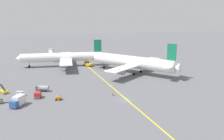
{
  "coord_description": "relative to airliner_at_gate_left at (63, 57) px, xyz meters",
  "views": [
    {
      "loc": [
        -24.89,
        -81.09,
        29.99
      ],
      "look_at": [
        2.7,
        30.58,
        4.0
      ],
      "focal_mm": 40.25,
      "sensor_mm": 36.0,
      "label": 1
    }
  ],
  "objects": [
    {
      "name": "ground_plane",
      "position": [
        18.34,
        -63.81,
        -5.37
      ],
      "size": [
        600.0,
        600.0,
        0.0
      ],
      "primitive_type": "plane",
      "color": "slate"
    },
    {
      "name": "gse_catering_truck_tall",
      "position": [
        -17.92,
        -61.44,
        -3.61
      ],
      "size": [
        4.89,
        6.28,
        3.5
      ],
      "color": "#2D5199",
      "rests_on": "ground"
    },
    {
      "name": "gse_gpu_cart_small",
      "position": [
        -4.77,
        -58.35,
        -4.57
      ],
      "size": [
        2.27,
        1.83,
        1.9
      ],
      "color": "orange",
      "rests_on": "ground"
    },
    {
      "name": "gse_belt_loader_portside",
      "position": [
        -24.87,
        -45.3,
        -4.54
      ],
      "size": [
        3.53,
        4.9,
        3.02
      ],
      "color": "gold",
      "rests_on": "ground"
    },
    {
      "name": "ground_crew_marshaller_foreground",
      "position": [
        15.15,
        -58.44,
        -4.47
      ],
      "size": [
        0.36,
        0.36,
        1.73
      ],
      "color": "#2D3351",
      "rests_on": "ground"
    },
    {
      "name": "gse_container_dolly_flat",
      "position": [
        -11.89,
        -54.38,
        -4.19
      ],
      "size": [
        2.87,
        3.61,
        2.15
      ],
      "color": "slate",
      "rests_on": "ground"
    },
    {
      "name": "airliner_at_gate_left",
      "position": [
        0.0,
        0.0,
        0.0
      ],
      "size": [
        50.94,
        43.98,
        15.08
      ],
      "color": "white",
      "rests_on": "ground"
    },
    {
      "name": "taxiway_stripe",
      "position": [
        18.04,
        -53.81,
        -5.36
      ],
      "size": [
        10.52,
        119.62,
        0.01
      ],
      "primitive_type": "cube",
      "rotation": [
        0.0,
        0.0,
        0.08
      ],
      "color": "yellow",
      "rests_on": "ground"
    },
    {
      "name": "gse_baggage_cart_near_cluster",
      "position": [
        -18.42,
        -50.38,
        -4.5
      ],
      "size": [
        3.14,
        2.57,
        1.71
      ],
      "color": "silver",
      "rests_on": "ground"
    },
    {
      "name": "jet_bridge",
      "position": [
        -6.13,
        25.22,
        -0.99
      ],
      "size": [
        4.06,
        19.58,
        6.16
      ],
      "color": "#B7B7BC",
      "rests_on": "ground"
    },
    {
      "name": "gse_fuel_bowser_stubby",
      "position": [
        -10.56,
        -46.55,
        -4.03
      ],
      "size": [
        5.24,
        3.26,
        2.4
      ],
      "color": "gray",
      "rests_on": "ground"
    },
    {
      "name": "airliner_being_pushed",
      "position": [
        33.68,
        -26.01,
        0.47
      ],
      "size": [
        38.79,
        42.92,
        16.63
      ],
      "color": "white",
      "rests_on": "ground"
    },
    {
      "name": "pushback_tug",
      "position": [
        14.33,
        -2.66,
        -4.11
      ],
      "size": [
        6.34,
        7.64,
        2.98
      ],
      "color": "gold",
      "rests_on": "ground"
    }
  ]
}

